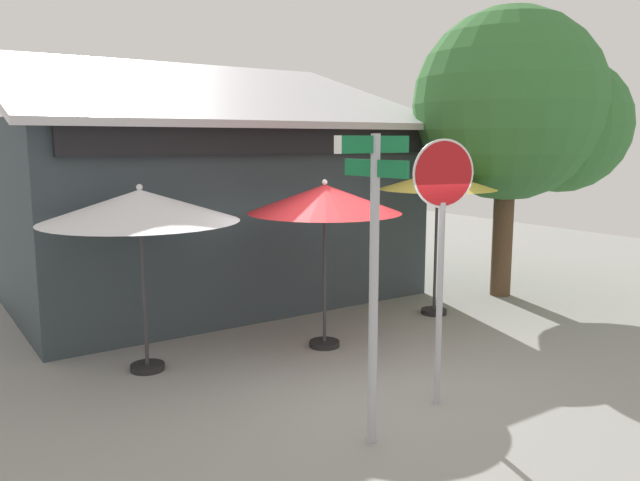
{
  "coord_description": "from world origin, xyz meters",
  "views": [
    {
      "loc": [
        -4.77,
        -5.9,
        2.97
      ],
      "look_at": [
        0.07,
        1.2,
        1.6
      ],
      "focal_mm": 35.39,
      "sensor_mm": 36.0,
      "label": 1
    }
  ],
  "objects_px": {
    "stop_sign": "(442,224)",
    "patio_umbrella_ivory_left": "(140,207)",
    "patio_umbrella_mustard_right": "(438,182)",
    "patio_umbrella_crimson_center": "(325,200)",
    "street_sign_post": "(374,259)",
    "shade_tree": "(523,111)"
  },
  "relations": [
    {
      "from": "stop_sign",
      "to": "patio_umbrella_crimson_center",
      "type": "height_order",
      "value": "stop_sign"
    },
    {
      "from": "patio_umbrella_crimson_center",
      "to": "patio_umbrella_mustard_right",
      "type": "xyz_separation_m",
      "value": [
        2.56,
        0.37,
        0.13
      ]
    },
    {
      "from": "stop_sign",
      "to": "patio_umbrella_crimson_center",
      "type": "xyz_separation_m",
      "value": [
        0.09,
        2.37,
        0.07
      ]
    },
    {
      "from": "patio_umbrella_ivory_left",
      "to": "patio_umbrella_crimson_center",
      "type": "bearing_deg",
      "value": -11.87
    },
    {
      "from": "patio_umbrella_ivory_left",
      "to": "street_sign_post",
      "type": "bearing_deg",
      "value": -69.91
    },
    {
      "from": "stop_sign",
      "to": "patio_umbrella_ivory_left",
      "type": "bearing_deg",
      "value": 129.37
    },
    {
      "from": "patio_umbrella_mustard_right",
      "to": "shade_tree",
      "type": "distance_m",
      "value": 2.6
    },
    {
      "from": "street_sign_post",
      "to": "shade_tree",
      "type": "xyz_separation_m",
      "value": [
        6.13,
        3.19,
        1.65
      ]
    },
    {
      "from": "stop_sign",
      "to": "patio_umbrella_crimson_center",
      "type": "bearing_deg",
      "value": 87.94
    },
    {
      "from": "patio_umbrella_ivory_left",
      "to": "patio_umbrella_mustard_right",
      "type": "bearing_deg",
      "value": -1.71
    },
    {
      "from": "patio_umbrella_crimson_center",
      "to": "stop_sign",
      "type": "bearing_deg",
      "value": -92.06
    },
    {
      "from": "patio_umbrella_mustard_right",
      "to": "shade_tree",
      "type": "xyz_separation_m",
      "value": [
        2.29,
        0.14,
        1.24
      ]
    },
    {
      "from": "street_sign_post",
      "to": "shade_tree",
      "type": "relative_size",
      "value": 0.56
    },
    {
      "from": "patio_umbrella_mustard_right",
      "to": "stop_sign",
      "type": "bearing_deg",
      "value": -133.95
    },
    {
      "from": "patio_umbrella_ivory_left",
      "to": "patio_umbrella_crimson_center",
      "type": "height_order",
      "value": "patio_umbrella_ivory_left"
    },
    {
      "from": "patio_umbrella_ivory_left",
      "to": "shade_tree",
      "type": "relative_size",
      "value": 0.46
    },
    {
      "from": "patio_umbrella_ivory_left",
      "to": "stop_sign",
      "type": "bearing_deg",
      "value": -50.63
    },
    {
      "from": "street_sign_post",
      "to": "patio_umbrella_ivory_left",
      "type": "height_order",
      "value": "street_sign_post"
    },
    {
      "from": "street_sign_post",
      "to": "patio_umbrella_crimson_center",
      "type": "height_order",
      "value": "street_sign_post"
    },
    {
      "from": "patio_umbrella_crimson_center",
      "to": "shade_tree",
      "type": "distance_m",
      "value": 5.06
    },
    {
      "from": "stop_sign",
      "to": "shade_tree",
      "type": "distance_m",
      "value": 5.89
    },
    {
      "from": "stop_sign",
      "to": "patio_umbrella_ivory_left",
      "type": "height_order",
      "value": "stop_sign"
    }
  ]
}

